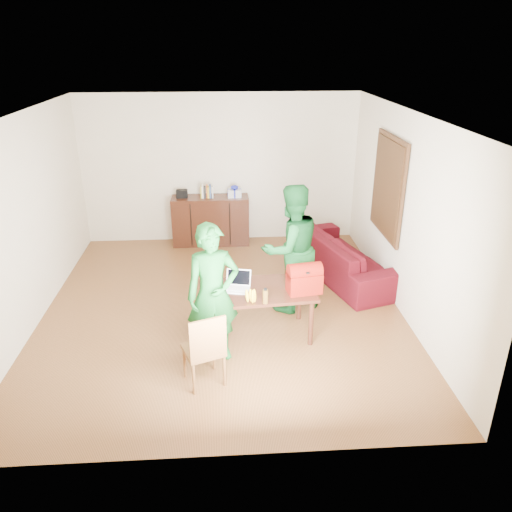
{
  "coord_description": "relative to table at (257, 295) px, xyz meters",
  "views": [
    {
      "loc": [
        0.06,
        -6.25,
        3.54
      ],
      "look_at": [
        0.44,
        -0.52,
        1.03
      ],
      "focal_mm": 35.0,
      "sensor_mm": 36.0,
      "label": 1
    }
  ],
  "objects": [
    {
      "name": "person_near",
      "position": [
        -0.54,
        -0.44,
        0.26
      ],
      "size": [
        0.69,
        0.52,
        1.7
      ],
      "primitive_type": "imported",
      "rotation": [
        0.0,
        0.0,
        0.2
      ],
      "color": "#13581F",
      "rests_on": "ground"
    },
    {
      "name": "room",
      "position": [
        -0.43,
        0.85,
        0.72
      ],
      "size": [
        5.2,
        5.7,
        2.9
      ],
      "color": "#4B2E12",
      "rests_on": "ground"
    },
    {
      "name": "red_bag",
      "position": [
        0.57,
        -0.11,
        0.23
      ],
      "size": [
        0.44,
        0.3,
        0.3
      ],
      "primitive_type": "cube",
      "rotation": [
        0.0,
        0.0,
        0.15
      ],
      "color": "maroon",
      "rests_on": "table"
    },
    {
      "name": "table",
      "position": [
        0.0,
        0.0,
        0.0
      ],
      "size": [
        1.48,
        0.91,
        0.66
      ],
      "rotation": [
        0.0,
        0.0,
        0.08
      ],
      "color": "black",
      "rests_on": "ground"
    },
    {
      "name": "chair",
      "position": [
        -0.65,
        -0.93,
        -0.32
      ],
      "size": [
        0.52,
        0.51,
        0.9
      ],
      "rotation": [
        0.0,
        0.0,
        0.36
      ],
      "color": "brown",
      "rests_on": "ground"
    },
    {
      "name": "bottle",
      "position": [
        0.07,
        -0.36,
        0.18
      ],
      "size": [
        0.09,
        0.09,
        0.2
      ],
      "primitive_type": "cylinder",
      "rotation": [
        0.0,
        0.0,
        -0.41
      ],
      "color": "brown",
      "rests_on": "table"
    },
    {
      "name": "laptop",
      "position": [
        -0.25,
        -0.01,
        0.12
      ],
      "size": [
        0.35,
        0.28,
        0.22
      ],
      "rotation": [
        0.0,
        0.0,
        -0.22
      ],
      "color": "white",
      "rests_on": "table"
    },
    {
      "name": "bananas",
      "position": [
        -0.1,
        -0.32,
        0.11
      ],
      "size": [
        0.2,
        0.17,
        0.06
      ],
      "primitive_type": null,
      "rotation": [
        0.0,
        0.0,
        0.42
      ],
      "color": "gold",
      "rests_on": "table"
    },
    {
      "name": "sofa",
      "position": [
        1.51,
        1.71,
        -0.25
      ],
      "size": [
        1.56,
        2.47,
        0.67
      ],
      "primitive_type": "imported",
      "rotation": [
        0.0,
        0.0,
        1.88
      ],
      "color": "#38070F",
      "rests_on": "ground"
    },
    {
      "name": "person_far",
      "position": [
        0.51,
        0.7,
        0.32
      ],
      "size": [
        1.08,
        0.99,
        1.81
      ],
      "primitive_type": "imported",
      "rotation": [
        0.0,
        0.0,
        3.57
      ],
      "color": "#125421",
      "rests_on": "ground"
    }
  ]
}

